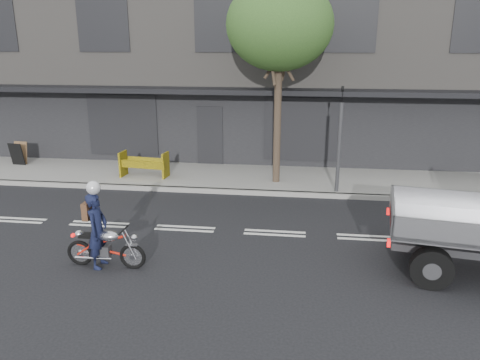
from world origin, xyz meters
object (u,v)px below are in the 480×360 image
street_tree (280,25)px  construction_barrier (142,166)px  sandwich_board (17,154)px  traffic_light_pole (339,146)px  rider (97,231)px  motorcycle (105,246)px

street_tree → construction_barrier: 6.61m
construction_barrier → sandwich_board: construction_barrier is taller
street_tree → traffic_light_pole: (2.00, -0.85, -3.63)m
traffic_light_pole → construction_barrier: bearing=175.0°
rider → sandwich_board: rider is taller
rider → construction_barrier: size_ratio=1.01×
sandwich_board → construction_barrier: bearing=-6.1°
traffic_light_pole → motorcycle: size_ratio=1.92×
construction_barrier → sandwich_board: (-5.42, 1.14, -0.03)m
street_tree → motorcycle: size_ratio=3.69×
motorcycle → construction_barrier: 6.41m
rider → construction_barrier: bearing=11.6°
traffic_light_pole → street_tree: bearing=157.0°
street_tree → sandwich_board: size_ratio=7.67×
traffic_light_pole → construction_barrier: (-6.69, 0.59, -1.03)m
motorcycle → rider: bearing=-178.7°
sandwich_board → street_tree: bearing=0.8°
street_tree → motorcycle: (-3.40, -6.54, -4.80)m
motorcycle → sandwich_board: (-6.71, 7.41, 0.11)m
motorcycle → street_tree: bearing=63.9°
traffic_light_pole → construction_barrier: traffic_light_pole is taller
sandwich_board → rider: bearing=-42.8°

